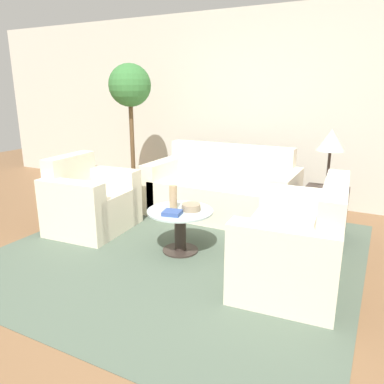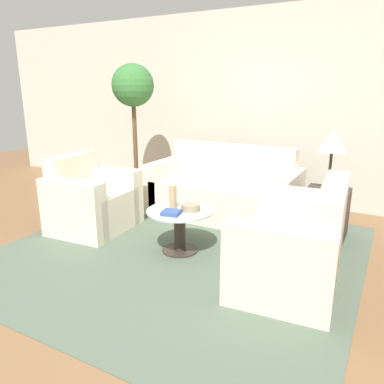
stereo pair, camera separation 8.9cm
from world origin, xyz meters
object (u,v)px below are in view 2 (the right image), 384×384
Objects in this scene: coffee_table at (180,225)px; book_stack at (171,213)px; bowl at (191,207)px; potted_plant at (134,104)px; sofa_main at (224,193)px; vase at (173,197)px; loveseat at (299,247)px; table_lamp at (333,143)px; armchair at (90,203)px.

coffee_table is 3.33× the size of book_stack.
bowl is (0.10, 0.04, 0.18)m from coffee_table.
coffee_table is 0.34× the size of potted_plant.
sofa_main is at bearing 92.95° from coffee_table.
sofa_main is 9.51× the size of book_stack.
sofa_main is 7.83× the size of vase.
loveseat is 2.12× the size of table_lamp.
vase is (-1.26, -1.06, -0.48)m from table_lamp.
potted_plant is (-0.23, 1.18, 1.06)m from armchair.
armchair is 5.15× the size of bowl.
potted_plant is 2.02m from vase.
vase is at bearing -90.98° from sofa_main.
sofa_main is 1.62m from armchair.
coffee_table is at bearing 77.92° from book_stack.
loveseat is 5.75× the size of vase.
bowl is (0.16, -1.16, 0.17)m from sofa_main.
book_stack is (0.06, -1.35, 0.15)m from sofa_main.
book_stack is at bearing -63.40° from vase.
loveseat is (2.38, -0.08, -0.00)m from armchair.
bowl is at bearing -37.83° from potted_plant.
potted_plant is at bearing 177.90° from sofa_main.
table_lamp is 3.29× the size of book_stack.
table_lamp reaches higher than sofa_main.
loveseat is at bearing -1.21° from vase.
armchair reaches higher than bowl.
armchair is at bearing 177.27° from vase.
coffee_table is (1.22, -0.07, -0.02)m from armchair.
coffee_table is (-1.15, 0.01, -0.02)m from loveseat.
sofa_main is at bearing -2.10° from potted_plant.
armchair is (-1.16, -1.13, 0.00)m from sofa_main.
table_lamp reaches higher than bowl.
bowl is at bearing -136.51° from table_lamp.
potted_plant is at bearing 124.53° from book_stack.
book_stack reaches higher than coffee_table.
potted_plant is 10.31× the size of bowl.
bowl is at bearing 24.40° from coffee_table.
sofa_main is at bearing 97.81° from bowl.
vase is (-0.02, -1.19, 0.25)m from sofa_main.
potted_plant is at bearing 176.18° from table_lamp.
coffee_table is 0.21m from bowl.
potted_plant is (-2.64, 0.18, 0.33)m from table_lamp.
table_lamp reaches higher than coffee_table.
sofa_main is 1.75m from potted_plant.
bowl is at bearing -82.19° from sofa_main.
armchair is at bearing -78.85° from potted_plant.
potted_plant is 8.05× the size of vase.
armchair is at bearing -96.43° from loveseat.
table_lamp is 1.72m from vase.
table_lamp is at bearing -3.82° from potted_plant.
loveseat is 0.71× the size of potted_plant.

